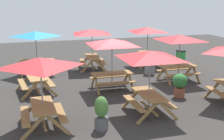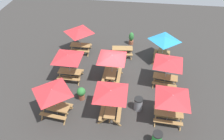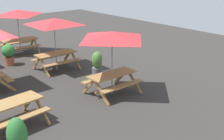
# 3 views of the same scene
# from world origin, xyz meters

# --- Properties ---
(picnic_table_1) EXTENTS (2.00, 2.00, 2.34)m
(picnic_table_1) POSITION_xyz_m (-3.62, 3.54, 1.99)
(picnic_table_1) COLOR olive
(picnic_table_1) RESTS_ON ground
(picnic_table_2) EXTENTS (1.92, 1.68, 0.81)m
(picnic_table_2) POSITION_xyz_m (0.18, 3.50, 0.56)
(picnic_table_2) COLOR olive
(picnic_table_2) RESTS_ON ground
(picnic_table_7) EXTENTS (2.83, 2.83, 2.34)m
(picnic_table_7) POSITION_xyz_m (-3.52, -0.17, 1.99)
(picnic_table_7) COLOR olive
(picnic_table_7) RESTS_ON ground
(picnic_table_8) EXTENTS (2.21, 2.21, 2.34)m
(picnic_table_8) POSITION_xyz_m (-3.45, -3.72, 1.99)
(picnic_table_8) COLOR olive
(picnic_table_8) RESTS_ON ground
(potted_plant_0) EXTENTS (0.44, 0.44, 1.09)m
(potted_plant_0) POSITION_xyz_m (-4.30, 1.79, 0.55)
(potted_plant_0) COLOR #59595B
(potted_plant_0) RESTS_ON ground
(potted_plant_1) EXTENTS (0.61, 0.61, 1.00)m
(potted_plant_1) POSITION_xyz_m (-2.17, -2.16, 0.57)
(potted_plant_1) COLOR #935138
(potted_plant_1) RESTS_ON ground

